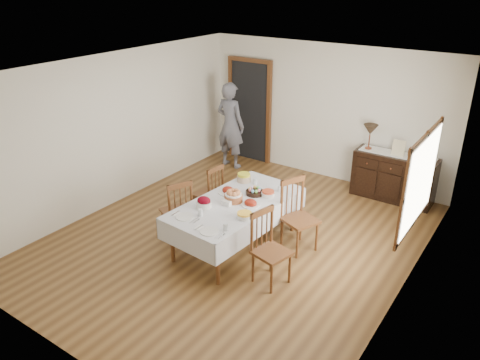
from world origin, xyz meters
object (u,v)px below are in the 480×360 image
Objects in this scene: chair_left_near at (178,209)px; chair_right_far at (298,215)px; chair_left_far at (210,192)px; sideboard at (394,177)px; person at (230,122)px; chair_right_near at (269,247)px; table_lamp at (370,130)px; dining_table at (236,207)px.

chair_right_far is (1.61, 0.81, 0.04)m from chair_left_near.
chair_left_far is 3.32m from sideboard.
chair_left_far is 0.68× the size of sideboard.
sideboard is 3.38m from person.
chair_right_far is at bearing 18.37° from chair_right_near.
table_lamp is at bearing 176.73° from chair_left_near.
chair_right_near is (1.69, -0.93, 0.03)m from chair_left_far.
chair_right_far is 2.50m from table_lamp.
chair_right_near is 0.94× the size of chair_right_far.
person reaches higher than table_lamp.
sideboard is (1.43, 2.89, -0.21)m from dining_table.
chair_left_near is 0.79m from chair_left_far.
table_lamp is (-0.52, -0.01, 0.78)m from sideboard.
dining_table is 3.23m from sideboard.
chair_left_far is 0.95× the size of chair_right_near.
chair_right_far reaches higher than chair_right_near.
table_lamp is (2.80, 0.35, 0.26)m from person.
table_lamp reaches higher than chair_left_near.
chair_left_far is 3.07m from table_lamp.
chair_right_far is 2.35× the size of table_lamp.
dining_table is 2.20× the size of chair_left_near.
person reaches higher than dining_table.
table_lamp is at bearing 12.51° from chair_right_near.
chair_right_near is 0.53× the size of person.
dining_table is 3.17m from person.
dining_table is 4.77× the size of table_lamp.
sideboard is (0.65, 2.42, -0.12)m from chair_right_far.
table_lamp is at bearing 148.26° from chair_left_far.
chair_left_far is 2.09× the size of table_lamp.
dining_table is 3.07m from table_lamp.
chair_right_near reaches higher than sideboard.
chair_right_near is (0.85, -0.47, -0.13)m from dining_table.
chair_right_far is 3.39m from person.
chair_right_near is 0.95m from chair_right_far.
person is at bearing 75.19° from chair_right_far.
chair_left_near is 0.52× the size of person.
chair_left_far reaches higher than dining_table.
dining_table is at bearing 74.36° from chair_right_near.
table_lamp is (0.14, 2.41, 0.66)m from chair_right_far.
chair_left_near is 1.04× the size of chair_left_far.
sideboard is (0.57, 3.36, -0.09)m from chair_right_near.
chair_right_near is at bearing -90.94° from table_lamp.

